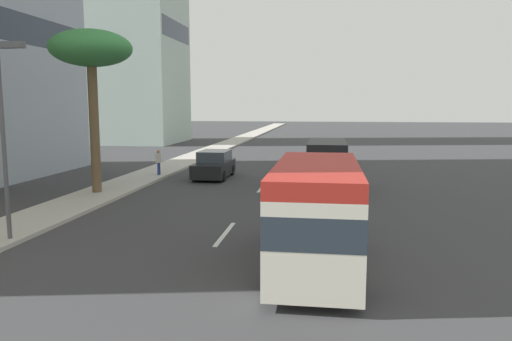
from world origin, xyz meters
The scene contains 11 objects.
ground_plane centered at (31.50, 0.00, 0.00)m, with size 198.00×198.00×0.00m, color #38383A.
sidewalk_right centered at (31.50, 7.64, 0.07)m, with size 162.00×2.67×0.15m, color #B2ADA3.
lane_stripe_mid centered at (13.64, 0.00, 0.01)m, with size 3.20×0.16×0.01m, color silver.
lane_stripe_far centered at (23.46, 0.00, 0.01)m, with size 3.20×0.16×0.01m, color silver.
minibus_lead centered at (10.56, -3.21, 1.59)m, with size 6.54×2.36×2.88m.
car_second centered at (26.60, 3.39, 0.79)m, with size 4.46×1.94×1.66m.
car_third centered at (34.83, -3.33, 0.75)m, with size 4.67×1.96×1.58m.
van_fourth centered at (23.68, -3.47, 1.46)m, with size 5.37×2.12×2.55m.
pedestrian_mid_block centered at (26.37, 6.86, 0.99)m, with size 0.35×0.39×1.54m.
palm_tree centered at (20.10, 7.88, 6.99)m, with size 3.93×3.93×7.91m.
street_lamp centered at (11.55, 6.58, 4.07)m, with size 0.24×0.97×6.29m.
Camera 1 is at (-2.65, -3.46, 4.46)m, focal length 34.41 mm.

